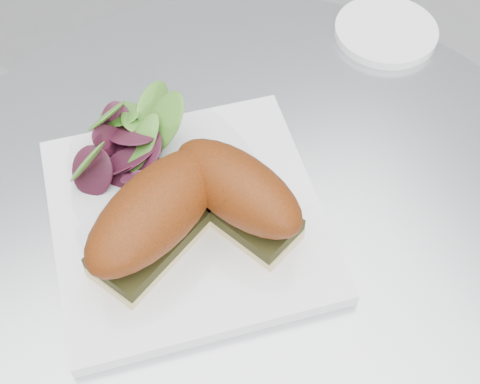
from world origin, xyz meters
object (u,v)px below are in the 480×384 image
object	(u,v)px
sandwich_left	(156,216)
plate	(187,218)
saucer	(386,31)
sandwich_right	(238,193)

from	to	relation	value
sandwich_left	plate	bearing A→B (deg)	0.12
plate	saucer	size ratio (longest dim) A/B	2.05
sandwich_right	plate	bearing A→B (deg)	-145.51
plate	sandwich_right	distance (m)	0.07
sandwich_right	saucer	size ratio (longest dim) A/B	1.24
sandwich_left	saucer	xyz separation A→B (m)	(0.37, 0.16, -0.05)
plate	sandwich_right	xyz separation A→B (m)	(0.04, -0.03, 0.05)
saucer	sandwich_left	bearing A→B (deg)	-155.76
sandwich_right	saucer	xyz separation A→B (m)	(0.29, 0.18, -0.05)
plate	sandwich_left	world-z (taller)	sandwich_left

